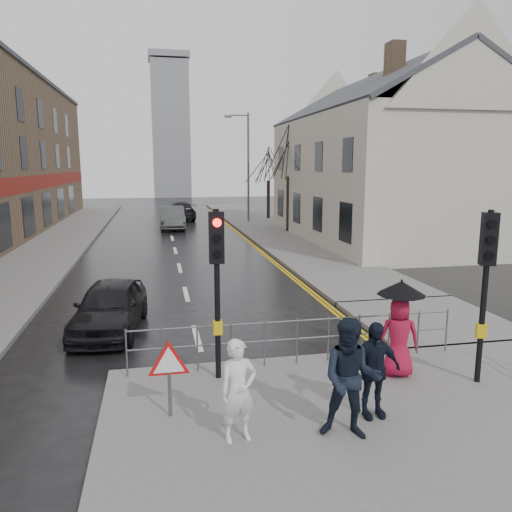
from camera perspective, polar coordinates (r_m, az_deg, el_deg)
name	(u,v)px	position (r m, az deg, el deg)	size (l,w,h in m)	color
ground	(210,389)	(10.24, -5.31, -14.88)	(120.00, 120.00, 0.00)	black
near_pavement	(448,473)	(8.16, 21.08, -22.12)	(10.00, 9.00, 0.14)	#605E5B
left_pavement	(64,236)	(32.98, -21.05, 2.20)	(4.00, 44.00, 0.14)	#605E5B
right_pavement	(263,227)	(35.28, 0.83, 3.38)	(4.00, 40.00, 0.14)	#605E5B
pavement_bridge_right	(429,320)	(14.93, 19.16, -6.93)	(4.00, 4.20, 0.14)	#605E5B
building_right_cream	(382,158)	(30.13, 14.25, 10.85)	(9.00, 16.40, 10.10)	beige
church_tower	(171,131)	(71.41, -9.73, 13.94)	(5.00, 5.00, 18.00)	gray
traffic_signal_near_left	(217,265)	(9.67, -4.50, -1.00)	(0.28, 0.27, 3.40)	black
traffic_signal_near_right	(487,267)	(10.42, 24.85, -1.12)	(0.34, 0.33, 3.40)	black
guard_railing_front	(297,331)	(10.81, 4.71, -8.56)	(7.14, 0.04, 1.00)	#595B5E
warning_sign	(169,366)	(8.67, -9.93, -12.29)	(0.80, 0.07, 1.35)	#595B5E
street_lamp	(246,160)	(37.83, -1.16, 10.88)	(1.83, 0.25, 8.00)	#595B5E
tree_near	(289,153)	(32.34, 3.78, 11.72)	(2.40, 2.40, 6.58)	#2F201A
tree_far	(269,164)	(40.22, 1.44, 10.45)	(2.40, 2.40, 5.64)	#2F201A
pedestrian_a	(238,391)	(7.92, -2.04, -15.13)	(0.59, 0.39, 1.62)	white
pedestrian_b	(351,379)	(8.07, 10.79, -13.64)	(0.93, 0.73, 1.92)	black
pedestrian_with_umbrella	(400,324)	(10.46, 16.08, -7.43)	(0.96, 0.96, 1.97)	#A51333
pedestrian_d	(373,370)	(8.81, 13.23, -12.52)	(0.98, 0.41, 1.66)	black
car_parked	(110,307)	(13.78, -16.36, -5.57)	(1.60, 3.97, 1.35)	black
car_mid	(172,218)	(35.03, -9.58, 4.34)	(1.63, 4.68, 1.54)	#404345
car_far	(180,211)	(40.91, -8.67, 5.14)	(2.02, 4.96, 1.44)	black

